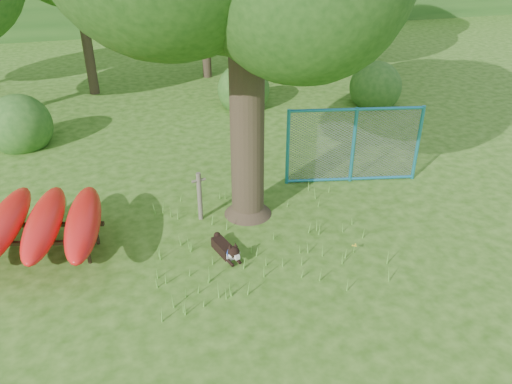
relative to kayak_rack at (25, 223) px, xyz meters
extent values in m
plane|color=#285310|center=(4.22, -1.72, -0.73)|extent=(80.00, 80.00, 0.00)
cylinder|color=#31261A|center=(4.48, 0.31, 2.03)|extent=(0.74, 0.74, 5.52)
cone|color=#31261A|center=(4.48, 0.31, -0.45)|extent=(1.11, 1.11, 0.55)
cylinder|color=#31261A|center=(5.14, 0.34, 2.80)|extent=(1.52, 0.78, 1.18)
cylinder|color=#31261A|center=(3.91, 0.51, 3.25)|extent=(1.23, 0.75, 1.13)
cylinder|color=brown|center=(3.42, 0.38, -0.17)|extent=(0.12, 0.12, 1.12)
cylinder|color=brown|center=(3.42, 0.38, 0.22)|extent=(0.31, 0.12, 0.06)
cylinder|color=black|center=(1.08, -0.61, -0.50)|extent=(0.09, 0.09, 0.46)
cylinder|color=black|center=(1.24, 0.02, -0.50)|extent=(0.09, 0.09, 0.46)
cube|color=black|center=(-0.08, -0.31, -0.25)|extent=(2.69, 0.75, 0.07)
cube|color=black|center=(0.08, 0.31, -0.25)|extent=(2.69, 0.75, 0.07)
ellipsoid|color=red|center=(-0.36, 0.09, 0.00)|extent=(1.04, 2.82, 0.44)
ellipsoid|color=red|center=(0.36, -0.09, 0.00)|extent=(0.94, 2.81, 0.44)
ellipsoid|color=red|center=(1.07, -0.27, 0.00)|extent=(0.85, 2.80, 0.44)
cube|color=black|center=(3.62, -0.98, -0.62)|extent=(0.39, 0.66, 0.21)
cube|color=white|center=(3.69, -1.23, -0.63)|extent=(0.22, 0.17, 0.19)
sphere|color=black|center=(3.73, -1.39, -0.47)|extent=(0.23, 0.23, 0.23)
cube|color=white|center=(3.76, -1.49, -0.50)|extent=(0.12, 0.14, 0.08)
sphere|color=white|center=(3.67, -1.42, -0.50)|extent=(0.11, 0.11, 0.11)
sphere|color=white|center=(3.80, -1.39, -0.50)|extent=(0.11, 0.11, 0.11)
cone|color=black|center=(3.66, -1.37, -0.34)|extent=(0.09, 0.10, 0.11)
cone|color=black|center=(3.78, -1.34, -0.34)|extent=(0.11, 0.12, 0.11)
cylinder|color=black|center=(3.65, -1.38, -0.69)|extent=(0.13, 0.27, 0.06)
cylinder|color=black|center=(3.80, -1.34, -0.69)|extent=(0.13, 0.27, 0.06)
sphere|color=black|center=(3.57, -0.64, -0.54)|extent=(0.14, 0.14, 0.14)
torus|color=blue|center=(3.71, -1.32, -0.52)|extent=(0.23, 0.12, 0.22)
cylinder|color=teal|center=(5.78, 1.45, 0.23)|extent=(0.10, 0.10, 1.93)
cylinder|color=teal|center=(7.36, 1.12, 0.23)|extent=(0.10, 0.10, 1.93)
cylinder|color=teal|center=(8.93, 0.80, 0.23)|extent=(0.10, 0.10, 1.93)
cylinder|color=teal|center=(7.36, 1.12, 1.15)|extent=(3.16, 0.72, 0.07)
cylinder|color=teal|center=(7.36, 1.12, -0.68)|extent=(3.16, 0.72, 0.07)
plane|color=gray|center=(7.36, 1.12, 0.23)|extent=(3.15, 0.64, 3.21)
cylinder|color=#5B9A32|center=(6.09, -1.71, -0.64)|extent=(0.02, 0.02, 0.18)
sphere|color=yellow|center=(6.09, -1.71, -0.56)|extent=(0.03, 0.03, 0.03)
sphere|color=yellow|center=(6.12, -1.69, -0.55)|extent=(0.03, 0.03, 0.03)
sphere|color=yellow|center=(6.06, -1.69, -0.56)|extent=(0.03, 0.03, 0.03)
sphere|color=yellow|center=(6.11, -1.73, -0.56)|extent=(0.03, 0.03, 0.03)
sphere|color=yellow|center=(6.08, -1.73, -0.55)|extent=(0.03, 0.03, 0.03)
cylinder|color=#31261A|center=(1.22, 10.28, 1.89)|extent=(0.36, 0.36, 5.25)
cylinder|color=#31261A|center=(5.72, 11.28, 1.19)|extent=(0.36, 0.36, 3.85)
cylinder|color=#31261A|center=(9.22, 9.28, 1.65)|extent=(0.36, 0.36, 4.76)
cylinder|color=#31261A|center=(12.22, 12.28, 1.72)|extent=(0.36, 0.36, 4.90)
sphere|color=#26561C|center=(-0.78, 5.78, -0.73)|extent=(1.80, 1.80, 1.80)
sphere|color=#26561C|center=(10.72, 6.28, -0.73)|extent=(1.80, 1.80, 1.80)
sphere|color=#26561C|center=(6.22, 7.28, -0.73)|extent=(1.80, 1.80, 1.80)
camera|label=1|loc=(2.01, -8.90, 5.10)|focal=35.00mm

